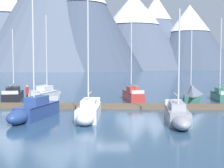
% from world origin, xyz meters
% --- Properties ---
extents(ground_plane, '(700.00, 700.00, 0.00)m').
position_xyz_m(ground_plane, '(0.00, 0.00, 0.00)').
color(ground_plane, '#2D4C6B').
extents(mountain_west_summit, '(77.87, 77.87, 60.69)m').
position_xyz_m(mountain_west_summit, '(-58.57, 160.77, 32.06)').
color(mountain_west_summit, slate).
rests_on(mountain_west_summit, ground).
extents(mountain_central_massif, '(91.73, 91.73, 68.76)m').
position_xyz_m(mountain_central_massif, '(-31.23, 157.18, 35.94)').
color(mountain_central_massif, slate).
rests_on(mountain_central_massif, ground).
extents(mountain_shoulder_ridge, '(69.89, 69.89, 61.03)m').
position_xyz_m(mountain_shoulder_ridge, '(-15.19, 150.93, 31.74)').
color(mountain_shoulder_ridge, '#424C60').
rests_on(mountain_shoulder_ridge, ground).
extents(mountain_east_summit, '(82.48, 82.48, 50.75)m').
position_xyz_m(mountain_east_summit, '(17.40, 186.18, 26.50)').
color(mountain_east_summit, '#4C566B').
rests_on(mountain_east_summit, ground).
extents(mountain_rear_spur, '(60.40, 60.40, 50.15)m').
position_xyz_m(mountain_rear_spur, '(33.22, 189.79, 25.73)').
color(mountain_rear_spur, '#4C566B').
rests_on(mountain_rear_spur, ground).
extents(mountain_north_horn, '(60.43, 60.43, 42.08)m').
position_xyz_m(mountain_north_horn, '(53.51, 179.45, 21.95)').
color(mountain_north_horn, '#424C60').
rests_on(mountain_north_horn, ground).
extents(dock, '(25.86, 3.45, 0.30)m').
position_xyz_m(dock, '(0.00, 4.00, 0.14)').
color(dock, brown).
rests_on(dock, ground).
extents(sailboat_nearest_berth, '(2.71, 6.29, 7.69)m').
position_xyz_m(sailboat_nearest_berth, '(-10.76, 10.51, 0.57)').
color(sailboat_nearest_berth, black).
rests_on(sailboat_nearest_berth, ground).
extents(sailboat_second_berth, '(2.83, 6.01, 9.14)m').
position_xyz_m(sailboat_second_berth, '(-7.04, 10.20, 0.63)').
color(sailboat_second_berth, silver).
rests_on(sailboat_second_berth, ground).
extents(sailboat_mid_dock_port, '(2.77, 6.26, 9.11)m').
position_xyz_m(sailboat_mid_dock_port, '(-5.71, -1.45, 0.64)').
color(sailboat_mid_dock_port, navy).
rests_on(sailboat_mid_dock_port, ground).
extents(sailboat_mid_dock_starboard, '(1.64, 5.89, 8.80)m').
position_xyz_m(sailboat_mid_dock_starboard, '(-1.79, -1.69, 0.59)').
color(sailboat_mid_dock_starboard, white).
rests_on(sailboat_mid_dock_starboard, ground).
extents(sailboat_far_berth, '(2.03, 6.15, 8.52)m').
position_xyz_m(sailboat_far_berth, '(2.20, 9.48, 0.63)').
color(sailboat_far_berth, '#B2332D').
rests_on(sailboat_far_berth, ground).
extents(sailboat_outer_slip, '(1.96, 6.47, 7.48)m').
position_xyz_m(sailboat_outer_slip, '(4.24, -3.11, 0.56)').
color(sailboat_outer_slip, '#93939E').
rests_on(sailboat_outer_slip, ground).
extents(sailboat_end_of_dock, '(2.99, 7.25, 8.00)m').
position_xyz_m(sailboat_end_of_dock, '(8.28, 8.42, 0.86)').
color(sailboat_end_of_dock, '#336B56').
rests_on(sailboat_end_of_dock, ground).
extents(sailboat_last_slip, '(1.99, 5.74, 8.91)m').
position_xyz_m(sailboat_last_slip, '(11.91, 9.85, 0.56)').
color(sailboat_last_slip, '#336B56').
rests_on(sailboat_last_slip, ground).
extents(person_on_dock, '(0.24, 0.59, 1.69)m').
position_xyz_m(person_on_dock, '(-7.79, 4.77, 1.26)').
color(person_on_dock, '#232328').
rests_on(person_on_dock, dock).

